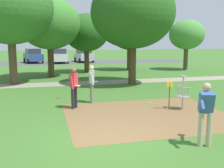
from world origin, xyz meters
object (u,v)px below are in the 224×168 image
at_px(tree_far_left, 86,33).
at_px(tree_far_center, 10,8).
at_px(disc_golf_basket, 181,91).
at_px(tree_mid_left, 129,33).
at_px(player_waiting_left, 74,85).
at_px(player_throwing, 92,82).
at_px(player_foreground_watching, 206,110).
at_px(tree_near_left, 50,24).
at_px(frisbee_by_tee, 149,103).
at_px(parked_car_center_left, 59,56).
at_px(frisbee_near_basket, 58,98).
at_px(parked_car_center_right, 84,55).
at_px(tree_near_right, 133,13).
at_px(tree_mid_center, 187,35).
at_px(parked_car_leftmost, 33,56).

distance_m(tree_far_left, tree_far_center, 8.06).
relative_size(disc_golf_basket, tree_mid_left, 0.27).
height_order(player_waiting_left, tree_far_center, tree_far_center).
height_order(player_throwing, tree_far_left, tree_far_left).
bearing_deg(player_throwing, tree_far_center, 121.72).
bearing_deg(player_foreground_watching, tree_far_center, 116.06).
relative_size(player_waiting_left, tree_near_left, 0.28).
height_order(frisbee_by_tee, parked_car_center_left, parked_car_center_left).
height_order(frisbee_near_basket, parked_car_center_right, parked_car_center_right).
distance_m(frisbee_near_basket, tree_far_left, 11.63).
bearing_deg(frisbee_near_basket, disc_golf_basket, -36.10).
relative_size(player_waiting_left, tree_near_right, 0.25).
distance_m(frisbee_by_tee, tree_mid_center, 15.79).
relative_size(tree_far_left, tree_far_center, 0.73).
bearing_deg(tree_mid_center, tree_far_left, 178.41).
distance_m(tree_near_left, parked_car_center_right, 15.68).
relative_size(disc_golf_basket, parked_car_center_right, 0.32).
distance_m(disc_golf_basket, tree_near_left, 13.08).
height_order(player_foreground_watching, tree_mid_left, tree_mid_left).
height_order(parked_car_leftmost, parked_car_center_right, same).
relative_size(player_waiting_left, frisbee_near_basket, 8.02).
relative_size(player_throwing, tree_mid_left, 0.33).
distance_m(frisbee_by_tee, tree_mid_left, 14.56).
bearing_deg(frisbee_by_tee, frisbee_near_basket, 150.78).
bearing_deg(tree_far_left, player_foreground_watching, -89.02).
bearing_deg(parked_car_center_left, parked_car_leftmost, 162.06).
bearing_deg(player_throwing, tree_mid_center, 45.81).
distance_m(tree_mid_center, parked_car_center_right, 15.09).
relative_size(disc_golf_basket, tree_near_left, 0.23).
bearing_deg(frisbee_by_tee, parked_car_leftmost, 102.96).
bearing_deg(parked_car_center_left, tree_far_center, -103.08).
xyz_separation_m(frisbee_near_basket, tree_mid_left, (7.44, 11.50, 3.50)).
bearing_deg(parked_car_center_right, tree_far_left, -97.25).
bearing_deg(player_foreground_watching, player_throwing, 109.04).
relative_size(player_foreground_watching, tree_near_right, 0.25).
relative_size(player_throwing, parked_car_center_right, 0.39).
relative_size(player_foreground_watching, tree_near_left, 0.28).
xyz_separation_m(player_waiting_left, tree_far_center, (-3.10, 7.30, 3.88)).
relative_size(tree_near_right, parked_car_center_left, 1.61).
relative_size(player_foreground_watching, frisbee_near_basket, 8.02).
xyz_separation_m(player_foreground_watching, parked_car_center_right, (1.24, 29.97, -0.06)).
bearing_deg(tree_near_right, tree_near_left, 135.64).
xyz_separation_m(player_throwing, tree_mid_left, (5.99, 12.89, 2.55)).
xyz_separation_m(tree_far_center, parked_car_leftmost, (0.64, 18.02, -3.93)).
height_order(tree_near_right, tree_far_left, tree_near_right).
bearing_deg(frisbee_near_basket, tree_near_right, 33.54).
bearing_deg(parked_car_center_right, tree_far_center, -112.19).
xyz_separation_m(tree_mid_center, parked_car_center_left, (-11.48, 11.65, -2.48)).
bearing_deg(parked_car_leftmost, frisbee_near_basket, -85.27).
relative_size(tree_near_right, tree_far_left, 1.31).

